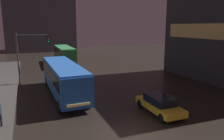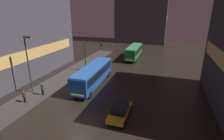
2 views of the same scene
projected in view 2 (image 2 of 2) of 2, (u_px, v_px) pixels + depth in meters
The scene contains 11 objects.
ground_plane at pixel (79, 124), 18.53m from camera, with size 120.00×120.00×0.00m, color black.
sidewalk_left at pixel (59, 80), 30.09m from camera, with size 4.00×48.00×0.15m.
building_left_tower at pixel (15, 36), 31.43m from camera, with size 10.07×22.88×14.29m.
building_far_backdrop at pixel (143, 6), 64.17m from camera, with size 18.07×12.00×26.07m.
bus_near at pixel (93, 74), 27.72m from camera, with size 2.90×11.66×3.19m.
bus_far at pixel (134, 51), 43.31m from camera, with size 2.55×10.15×3.18m.
car_taxi at pixel (120, 111), 19.71m from camera, with size 1.92×4.63×1.38m.
pedestrian_near at pixel (24, 96), 22.31m from camera, with size 0.58×0.58×1.64m.
pedestrian_mid at pixel (42, 88), 24.24m from camera, with size 0.48×0.48×1.82m.
traffic_light_main at pixel (91, 51), 33.10m from camera, with size 3.69×0.35×6.09m.
street_lamp_sidewalk at pixel (28, 57), 23.76m from camera, with size 1.25×0.36×8.17m.
Camera 2 is at (8.07, -13.92, 11.42)m, focal length 28.00 mm.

